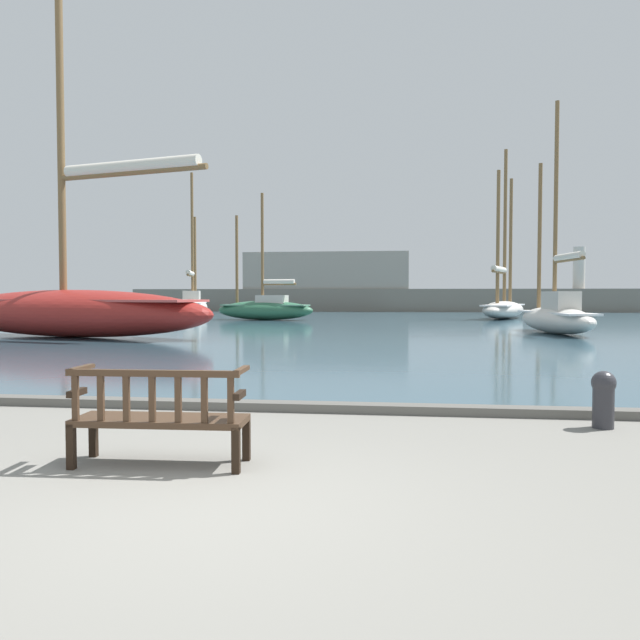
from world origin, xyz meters
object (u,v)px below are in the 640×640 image
park_bench (159,416)px  sailboat_far_port (192,304)px  sailboat_mid_starboard (71,306)px  mooring_bollard (603,396)px  sailboat_centre_channel (504,304)px  sailboat_nearest_starboard (265,308)px  sailboat_nearest_port (556,314)px

park_bench → sailboat_far_port: size_ratio=0.16×
sailboat_mid_starboard → mooring_bollard: (14.06, -13.25, -0.82)m
sailboat_centre_channel → sailboat_nearest_starboard: sailboat_centre_channel is taller
park_bench → sailboat_nearest_port: size_ratio=0.18×
park_bench → sailboat_mid_starboard: sailboat_mid_starboard is taller
park_bench → sailboat_nearest_starboard: (-5.69, 30.97, 0.35)m
sailboat_centre_channel → mooring_bollard: (-4.16, -32.72, -0.60)m
sailboat_mid_starboard → sailboat_nearest_starboard: bearing=76.5°
park_bench → mooring_bollard: bearing=25.7°
sailboat_nearest_port → sailboat_mid_starboard: bearing=-166.4°
sailboat_mid_starboard → sailboat_far_port: 22.71m
sailboat_centre_channel → mooring_bollard: size_ratio=15.50×
sailboat_mid_starboard → sailboat_nearest_port: 18.26m
sailboat_far_port → sailboat_nearest_starboard: (6.87, -7.00, -0.10)m
sailboat_far_port → sailboat_centre_channel: 21.57m
sailboat_nearest_starboard → sailboat_centre_channel: bearing=15.4°
sailboat_mid_starboard → sailboat_nearest_port: bearing=13.6°
sailboat_far_port → sailboat_centre_channel: sailboat_centre_channel is taller
sailboat_mid_starboard → sailboat_nearest_starboard: 15.94m
sailboat_mid_starboard → sailboat_far_port: (-3.14, 22.49, -0.29)m
sailboat_nearest_port → sailboat_nearest_starboard: bearing=141.4°
sailboat_nearest_port → sailboat_nearest_starboard: sailboat_nearest_port is taller
sailboat_nearest_port → sailboat_centre_channel: sailboat_centre_channel is taller
mooring_bollard → sailboat_nearest_port: bearing=78.1°
sailboat_mid_starboard → sailboat_nearest_starboard: (3.73, 15.49, -0.39)m
sailboat_far_port → sailboat_centre_channel: bearing=-8.0°
sailboat_mid_starboard → sailboat_far_port: size_ratio=1.65×
park_bench → sailboat_nearest_port: (8.33, 19.76, 0.36)m
sailboat_centre_channel → sailboat_nearest_starboard: bearing=-164.6°
park_bench → sailboat_nearest_starboard: 31.49m
sailboat_mid_starboard → sailboat_nearest_port: size_ratio=1.88×
sailboat_far_port → sailboat_mid_starboard: bearing=-82.1°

